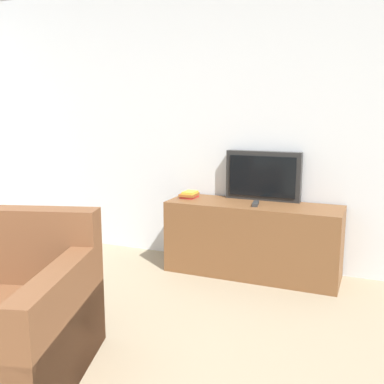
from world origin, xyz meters
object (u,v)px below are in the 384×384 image
object	(u,v)px
book_stack	(189,195)
remote_on_stand	(256,204)
television	(263,176)
tv_stand	(253,239)

from	to	relation	value
book_stack	remote_on_stand	size ratio (longest dim) A/B	1.01
television	remote_on_stand	bearing A→B (deg)	-89.96
television	tv_stand	bearing A→B (deg)	-98.87
tv_stand	remote_on_stand	world-z (taller)	remote_on_stand
tv_stand	remote_on_stand	size ratio (longest dim) A/B	8.33
tv_stand	book_stack	xyz separation A→B (m)	(-0.62, 0.03, 0.35)
television	remote_on_stand	xyz separation A→B (m)	(0.00, -0.24, -0.21)
tv_stand	remote_on_stand	xyz separation A→B (m)	(0.03, -0.05, 0.33)
book_stack	remote_on_stand	world-z (taller)	book_stack
tv_stand	book_stack	world-z (taller)	book_stack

